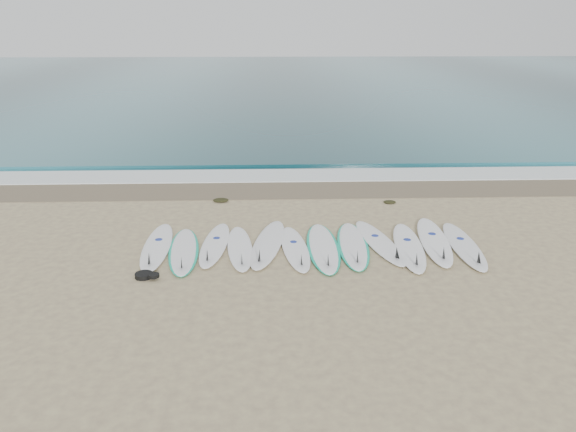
{
  "coord_description": "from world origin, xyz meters",
  "views": [
    {
      "loc": [
        -0.83,
        -10.57,
        4.42
      ],
      "look_at": [
        -0.43,
        0.81,
        0.4
      ],
      "focal_mm": 35.0,
      "sensor_mm": 36.0,
      "label": 1
    }
  ],
  "objects_px": {
    "surfboard_6": "(323,247)",
    "surfboard_11": "(465,246)",
    "surfboard_0": "(156,247)",
    "leash_coil": "(146,275)"
  },
  "relations": [
    {
      "from": "surfboard_6",
      "to": "surfboard_11",
      "type": "xyz_separation_m",
      "value": [
        2.88,
        -0.04,
        0.01
      ]
    },
    {
      "from": "surfboard_0",
      "to": "leash_coil",
      "type": "xyz_separation_m",
      "value": [
        0.05,
        -1.31,
        -0.01
      ]
    },
    {
      "from": "surfboard_11",
      "to": "surfboard_0",
      "type": "bearing_deg",
      "value": -178.76
    },
    {
      "from": "surfboard_6",
      "to": "leash_coil",
      "type": "xyz_separation_m",
      "value": [
        -3.32,
        -1.19,
        -0.0
      ]
    },
    {
      "from": "surfboard_6",
      "to": "surfboard_0",
      "type": "bearing_deg",
      "value": 177.92
    },
    {
      "from": "surfboard_0",
      "to": "surfboard_11",
      "type": "xyz_separation_m",
      "value": [
        6.25,
        -0.17,
        0.0
      ]
    },
    {
      "from": "surfboard_6",
      "to": "surfboard_11",
      "type": "height_order",
      "value": "surfboard_6"
    },
    {
      "from": "surfboard_0",
      "to": "surfboard_6",
      "type": "xyz_separation_m",
      "value": [
        3.37,
        -0.12,
        -0.01
      ]
    },
    {
      "from": "surfboard_0",
      "to": "leash_coil",
      "type": "relative_size",
      "value": 5.75
    },
    {
      "from": "surfboard_0",
      "to": "surfboard_11",
      "type": "distance_m",
      "value": 6.25
    }
  ]
}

